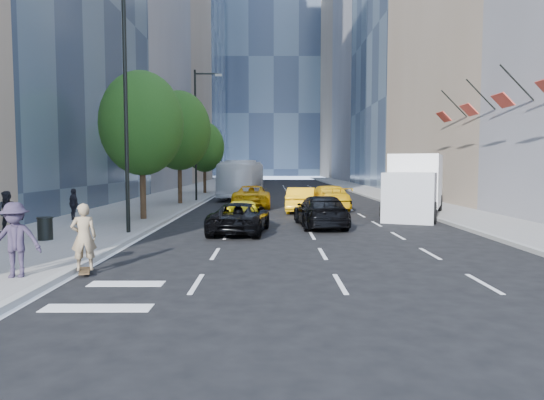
{
  "coord_description": "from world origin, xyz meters",
  "views": [
    {
      "loc": [
        -0.68,
        -15.6,
        2.89
      ],
      "look_at": [
        -0.65,
        2.19,
        1.6
      ],
      "focal_mm": 32.0,
      "sensor_mm": 36.0,
      "label": 1
    }
  ],
  "objects_px": {
    "skateboarder": "(84,241)",
    "black_sedan_mercedes": "(321,211)",
    "box_truck": "(415,185)",
    "black_sedan_lincoln": "(240,218)",
    "trash_can": "(45,229)",
    "city_bus": "(243,179)"
  },
  "relations": [
    {
      "from": "skateboarder",
      "to": "black_sedan_mercedes",
      "type": "distance_m",
      "value": 12.15
    },
    {
      "from": "black_sedan_mercedes",
      "to": "box_truck",
      "type": "bearing_deg",
      "value": -145.57
    },
    {
      "from": "skateboarder",
      "to": "black_sedan_mercedes",
      "type": "relative_size",
      "value": 0.35
    },
    {
      "from": "black_sedan_mercedes",
      "to": "black_sedan_lincoln",
      "type": "bearing_deg",
      "value": 24.57
    },
    {
      "from": "box_truck",
      "to": "trash_can",
      "type": "distance_m",
      "value": 18.79
    },
    {
      "from": "city_bus",
      "to": "trash_can",
      "type": "height_order",
      "value": "city_bus"
    },
    {
      "from": "skateboarder",
      "to": "black_sedan_lincoln",
      "type": "height_order",
      "value": "skateboarder"
    },
    {
      "from": "black_sedan_lincoln",
      "to": "trash_can",
      "type": "height_order",
      "value": "black_sedan_lincoln"
    },
    {
      "from": "skateboarder",
      "to": "black_sedan_lincoln",
      "type": "relative_size",
      "value": 0.38
    },
    {
      "from": "black_sedan_lincoln",
      "to": "trash_can",
      "type": "relative_size",
      "value": 5.91
    },
    {
      "from": "black_sedan_mercedes",
      "to": "trash_can",
      "type": "relative_size",
      "value": 6.39
    },
    {
      "from": "box_truck",
      "to": "skateboarder",
      "type": "bearing_deg",
      "value": -110.23
    },
    {
      "from": "trash_can",
      "to": "skateboarder",
      "type": "bearing_deg",
      "value": -56.14
    },
    {
      "from": "black_sedan_lincoln",
      "to": "box_truck",
      "type": "bearing_deg",
      "value": -139.51
    },
    {
      "from": "trash_can",
      "to": "black_sedan_lincoln",
      "type": "bearing_deg",
      "value": 21.93
    },
    {
      "from": "black_sedan_lincoln",
      "to": "black_sedan_mercedes",
      "type": "bearing_deg",
      "value": -145.81
    },
    {
      "from": "skateboarder",
      "to": "city_bus",
      "type": "height_order",
      "value": "city_bus"
    },
    {
      "from": "skateboarder",
      "to": "black_sedan_lincoln",
      "type": "bearing_deg",
      "value": -133.03
    },
    {
      "from": "skateboarder",
      "to": "black_sedan_mercedes",
      "type": "bearing_deg",
      "value": -144.71
    },
    {
      "from": "city_bus",
      "to": "box_truck",
      "type": "xyz_separation_m",
      "value": [
        10.52,
        -15.86,
        0.12
      ]
    },
    {
      "from": "city_bus",
      "to": "trash_can",
      "type": "relative_size",
      "value": 14.85
    },
    {
      "from": "skateboarder",
      "to": "box_truck",
      "type": "bearing_deg",
      "value": -150.35
    }
  ]
}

